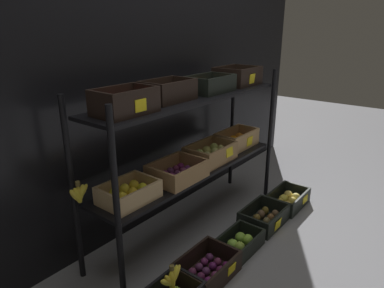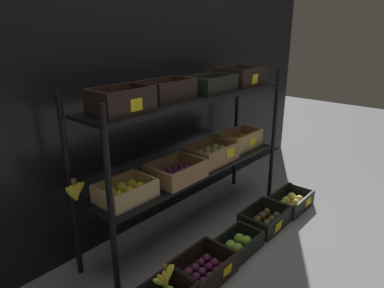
{
  "view_description": "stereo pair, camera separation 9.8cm",
  "coord_description": "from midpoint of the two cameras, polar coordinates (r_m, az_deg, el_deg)",
  "views": [
    {
      "loc": [
        -1.68,
        -1.34,
        1.38
      ],
      "look_at": [
        0.0,
        0.0,
        0.64
      ],
      "focal_mm": 31.95,
      "sensor_mm": 36.0,
      "label": 1
    },
    {
      "loc": [
        -1.62,
        -1.41,
        1.38
      ],
      "look_at": [
        0.0,
        0.0,
        0.64
      ],
      "focal_mm": 31.95,
      "sensor_mm": 36.0,
      "label": 2
    }
  ],
  "objects": [
    {
      "name": "ground_plane",
      "position": [
        2.55,
        -1.14,
        -13.65
      ],
      "size": [
        10.0,
        10.0,
        0.0
      ],
      "primitive_type": "plane",
      "color": "gray"
    },
    {
      "name": "crate_ground_center_apple_green",
      "position": [
        2.33,
        6.79,
        -16.06
      ],
      "size": [
        0.31,
        0.2,
        0.11
      ],
      "color": "black",
      "rests_on": "ground_plane"
    },
    {
      "name": "crate_ground_apple_gold",
      "position": [
        2.89,
        14.76,
        -9.04
      ],
      "size": [
        0.37,
        0.24,
        0.12
      ],
      "color": "black",
      "rests_on": "ground_plane"
    },
    {
      "name": "storefront_wall",
      "position": [
        2.42,
        -8.5,
        13.3
      ],
      "size": [
        3.99,
        0.12,
        2.29
      ],
      "primitive_type": "cube",
      "color": "black",
      "rests_on": "ground_plane"
    },
    {
      "name": "crate_ground_kiwi",
      "position": [
        2.61,
        10.82,
        -12.03
      ],
      "size": [
        0.36,
        0.26,
        0.13
      ],
      "color": "black",
      "rests_on": "ground_plane"
    },
    {
      "name": "banana_bunch_loose",
      "position": [
        1.82,
        -5.09,
        -21.5
      ],
      "size": [
        0.17,
        0.05,
        0.14
      ],
      "color": "brown",
      "rests_on": "crate_ground_apple_green"
    },
    {
      "name": "display_rack",
      "position": [
        2.26,
        -0.94,
        1.85
      ],
      "size": [
        1.7,
        0.4,
        1.09
      ],
      "color": "black",
      "rests_on": "ground_plane"
    },
    {
      "name": "crate_ground_plum",
      "position": [
        2.1,
        1.06,
        -20.3
      ],
      "size": [
        0.36,
        0.26,
        0.13
      ],
      "color": "black",
      "rests_on": "ground_plane"
    }
  ]
}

